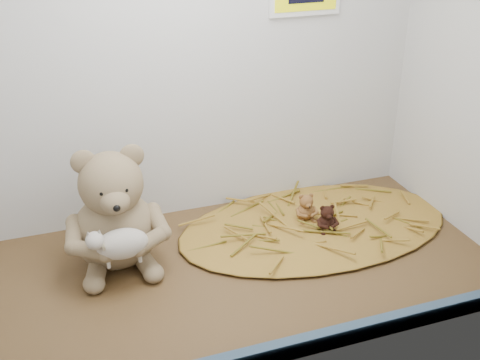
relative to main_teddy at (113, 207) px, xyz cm
name	(u,v)px	position (x,y,z in cm)	size (l,w,h in cm)	color
alcove_shell	(210,62)	(21.86, -2.93, 30.98)	(120.40, 60.20, 90.40)	#3D2A15
front_rail	(277,352)	(21.86, -40.73, -12.22)	(119.28, 2.20, 3.60)	#3E5E77
straw_bed	(315,225)	(48.54, -1.48, -13.35)	(69.91, 40.59, 1.35)	olive
main_teddy	(113,207)	(0.00, 0.00, 0.00)	(22.61, 23.87, 28.04)	#93815A
toy_lamb	(122,244)	(0.00, -10.05, -3.24)	(14.11, 8.61, 9.11)	#BBB3A8
mini_teddy_tan	(306,206)	(47.24, 1.69, -9.12)	(5.72, 6.04, 7.10)	brown
mini_teddy_brown	(327,216)	(49.83, -4.65, -9.29)	(5.45, 5.75, 6.75)	black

